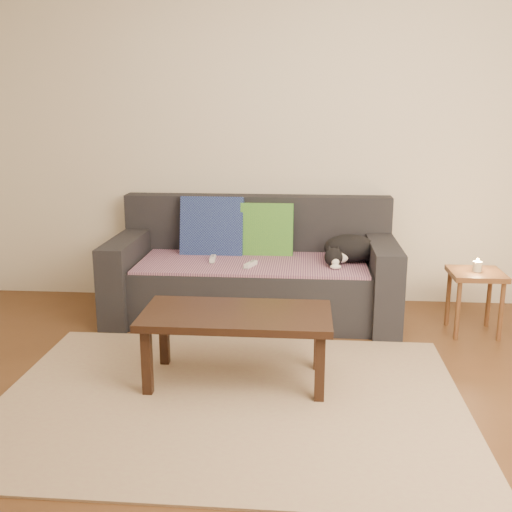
% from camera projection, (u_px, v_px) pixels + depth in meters
% --- Properties ---
extents(ground, '(4.50, 4.50, 0.00)m').
position_uv_depth(ground, '(227.00, 415.00, 3.08)').
color(ground, brown).
rests_on(ground, ground).
extents(back_wall, '(4.50, 0.04, 2.60)m').
position_uv_depth(back_wall, '(258.00, 139.00, 4.70)').
color(back_wall, beige).
rests_on(back_wall, ground).
extents(sofa, '(2.10, 0.94, 0.87)m').
position_uv_depth(sofa, '(254.00, 275.00, 4.53)').
color(sofa, '#232328').
rests_on(sofa, ground).
extents(throw_blanket, '(1.66, 0.74, 0.02)m').
position_uv_depth(throw_blanket, '(252.00, 263.00, 4.41)').
color(throw_blanket, '#4E2C54').
rests_on(throw_blanket, sofa).
extents(cushion_navy, '(0.49, 0.23, 0.50)m').
position_uv_depth(cushion_navy, '(212.00, 228.00, 4.64)').
color(cushion_navy, navy).
rests_on(cushion_navy, throw_blanket).
extents(cushion_green, '(0.40, 0.16, 0.41)m').
position_uv_depth(cushion_green, '(267.00, 229.00, 4.61)').
color(cushion_green, '#0B482D').
rests_on(cushion_green, throw_blanket).
extents(cat, '(0.48, 0.44, 0.20)m').
position_uv_depth(cat, '(349.00, 249.00, 4.37)').
color(cat, black).
rests_on(cat, throw_blanket).
extents(wii_remote_a, '(0.04, 0.15, 0.03)m').
position_uv_depth(wii_remote_a, '(213.00, 259.00, 4.42)').
color(wii_remote_a, white).
rests_on(wii_remote_a, throw_blanket).
extents(wii_remote_b, '(0.09, 0.15, 0.03)m').
position_uv_depth(wii_remote_b, '(251.00, 264.00, 4.26)').
color(wii_remote_b, white).
rests_on(wii_remote_b, throw_blanket).
extents(side_table, '(0.36, 0.36, 0.45)m').
position_uv_depth(side_table, '(476.00, 282.00, 4.13)').
color(side_table, brown).
rests_on(side_table, ground).
extents(candle, '(0.06, 0.06, 0.09)m').
position_uv_depth(candle, '(477.00, 266.00, 4.10)').
color(candle, beige).
rests_on(candle, side_table).
extents(rug, '(2.50, 1.80, 0.01)m').
position_uv_depth(rug, '(230.00, 400.00, 3.22)').
color(rug, tan).
rests_on(rug, ground).
extents(coffee_table, '(1.06, 0.53, 0.42)m').
position_uv_depth(coffee_table, '(236.00, 321.00, 3.36)').
color(coffee_table, black).
rests_on(coffee_table, rug).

